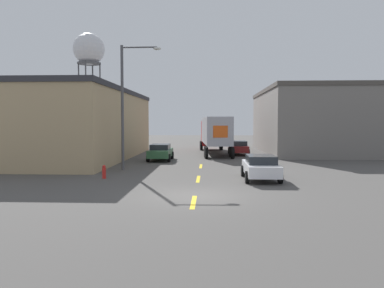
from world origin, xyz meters
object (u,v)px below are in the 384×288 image
parked_car_right_near (261,167)px  street_lamp (127,98)px  water_tower (89,50)px  parked_car_left_far (161,152)px  parked_car_right_far (239,147)px  semi_truck (214,132)px  fire_hydrant (104,172)px

parked_car_right_near → street_lamp: size_ratio=0.50×
parked_car_right_near → water_tower: (-27.27, 52.95, 17.01)m
street_lamp → parked_car_left_far: bearing=77.3°
parked_car_left_far → parked_car_right_far: 9.51m
semi_truck → parked_car_left_far: size_ratio=3.14×
parked_car_right_near → parked_car_left_far: bearing=124.2°
parked_car_left_far → water_tower: 49.68m
parked_car_left_far → fire_hydrant: bearing=-100.5°
semi_truck → parked_car_right_near: 18.76m
fire_hydrant → parked_car_right_far: bearing=61.1°
semi_truck → parked_car_right_near: (2.47, -18.53, -1.58)m
water_tower → semi_truck: bearing=-54.2°
parked_car_right_near → water_tower: size_ratio=0.21×
parked_car_right_near → water_tower: 61.94m
semi_truck → water_tower: (-24.80, 34.42, 15.42)m
parked_car_right_far → fire_hydrant: (-9.29, -16.82, -0.37)m
parked_car_right_near → street_lamp: (-8.79, 4.15, 4.27)m
parked_car_left_far → parked_car_right_far: (7.31, 6.09, 0.00)m
parked_car_left_far → street_lamp: size_ratio=0.50×
semi_truck → fire_hydrant: size_ratio=16.92×
parked_car_right_far → water_tower: water_tower is taller
parked_car_right_far → water_tower: bearing=127.1°
water_tower → street_lamp: (18.48, -48.79, -12.73)m
parked_car_right_far → street_lamp: 16.02m
water_tower → fire_hydrant: bearing=-71.2°
parked_car_right_near → parked_car_right_far: same height
street_lamp → fire_hydrant: street_lamp is taller
parked_car_right_near → fire_hydrant: 9.30m
parked_car_right_far → parked_car_right_near: bearing=-90.0°
parked_car_right_near → fire_hydrant: (-9.29, 0.02, -0.37)m
street_lamp → fire_hydrant: bearing=-96.9°
street_lamp → fire_hydrant: size_ratio=10.77×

